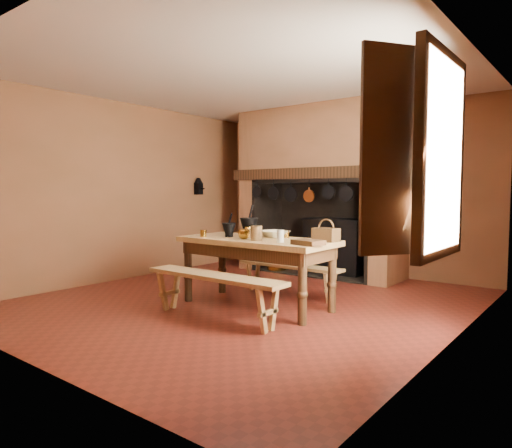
{
  "coord_description": "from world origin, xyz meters",
  "views": [
    {
      "loc": [
        3.62,
        -4.46,
        1.39
      ],
      "look_at": [
        -0.1,
        0.3,
        0.96
      ],
      "focal_mm": 32.0,
      "sensor_mm": 36.0,
      "label": 1
    }
  ],
  "objects_px": {
    "iron_range": "(336,245)",
    "work_table": "(257,249)",
    "bench_front": "(214,286)",
    "coffee_grinder": "(248,232)",
    "mixing_bowl": "(275,234)",
    "wicker_basket": "(326,234)"
  },
  "relations": [
    {
      "from": "bench_front",
      "to": "work_table",
      "type": "bearing_deg",
      "value": 90.0
    },
    {
      "from": "iron_range",
      "to": "work_table",
      "type": "distance_m",
      "value": 2.63
    },
    {
      "from": "mixing_bowl",
      "to": "wicker_basket",
      "type": "distance_m",
      "value": 0.73
    },
    {
      "from": "bench_front",
      "to": "mixing_bowl",
      "type": "distance_m",
      "value": 1.11
    },
    {
      "from": "mixing_bowl",
      "to": "wicker_basket",
      "type": "xyz_separation_m",
      "value": [
        0.73,
        -0.03,
        0.04
      ]
    },
    {
      "from": "iron_range",
      "to": "work_table",
      "type": "relative_size",
      "value": 0.83
    },
    {
      "from": "iron_range",
      "to": "mixing_bowl",
      "type": "height_order",
      "value": "iron_range"
    },
    {
      "from": "work_table",
      "to": "coffee_grinder",
      "type": "height_order",
      "value": "coffee_grinder"
    },
    {
      "from": "iron_range",
      "to": "bench_front",
      "type": "height_order",
      "value": "iron_range"
    },
    {
      "from": "coffee_grinder",
      "to": "work_table",
      "type": "bearing_deg",
      "value": -9.74
    },
    {
      "from": "bench_front",
      "to": "wicker_basket",
      "type": "xyz_separation_m",
      "value": [
        0.82,
        0.97,
        0.54
      ]
    },
    {
      "from": "bench_front",
      "to": "mixing_bowl",
      "type": "relative_size",
      "value": 5.22
    },
    {
      "from": "bench_front",
      "to": "wicker_basket",
      "type": "relative_size",
      "value": 6.35
    },
    {
      "from": "bench_front",
      "to": "wicker_basket",
      "type": "distance_m",
      "value": 1.38
    },
    {
      "from": "iron_range",
      "to": "coffee_grinder",
      "type": "bearing_deg",
      "value": -86.45
    },
    {
      "from": "bench_front",
      "to": "coffee_grinder",
      "type": "distance_m",
      "value": 0.94
    },
    {
      "from": "wicker_basket",
      "to": "coffee_grinder",
      "type": "bearing_deg",
      "value": -164.89
    },
    {
      "from": "coffee_grinder",
      "to": "mixing_bowl",
      "type": "height_order",
      "value": "coffee_grinder"
    },
    {
      "from": "iron_range",
      "to": "mixing_bowl",
      "type": "relative_size",
      "value": 4.69
    },
    {
      "from": "work_table",
      "to": "wicker_basket",
      "type": "relative_size",
      "value": 6.84
    },
    {
      "from": "mixing_bowl",
      "to": "coffee_grinder",
      "type": "bearing_deg",
      "value": -137.07
    },
    {
      "from": "mixing_bowl",
      "to": "bench_front",
      "type": "bearing_deg",
      "value": -95.35
    }
  ]
}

